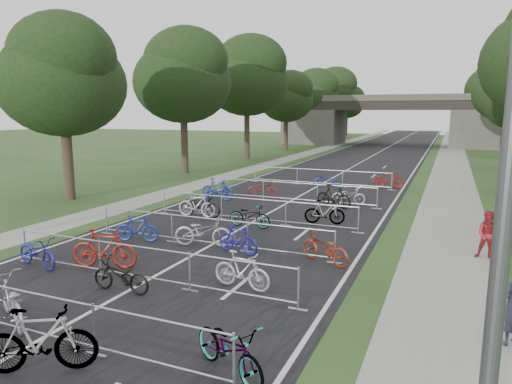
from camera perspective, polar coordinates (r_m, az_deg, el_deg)
road at (r=53.66m, az=14.69°, el=4.58°), size 11.00×140.00×0.01m
sidewalk_right at (r=53.10m, az=23.27°, el=4.04°), size 3.00×140.00×0.01m
sidewalk_left at (r=55.25m, az=6.96°, el=4.98°), size 2.00×140.00×0.01m
lane_markings at (r=53.66m, az=14.69°, el=4.58°), size 0.12×140.00×0.00m
overpass_bridge at (r=68.33m, az=16.72°, el=8.56°), size 31.00×8.00×7.05m
tree_left_0 at (r=26.90m, az=-23.04°, el=12.85°), size 6.72×6.72×10.25m
tree_left_1 at (r=36.37m, az=-9.07°, el=13.86°), size 7.56×7.56×11.53m
tree_left_2 at (r=47.02m, az=-1.08°, el=14.08°), size 8.40×8.40×12.81m
tree_left_3 at (r=58.08m, az=3.87°, el=11.68°), size 6.72×6.72×10.25m
tree_right_3 at (r=55.10m, az=29.19°, el=11.00°), size 7.17×7.17×10.93m
tree_left_4 at (r=69.54m, az=7.21°, el=12.02°), size 7.56×7.56×11.53m
tree_right_4 at (r=67.09m, az=28.22°, el=11.52°), size 8.18×8.18×12.47m
tree_left_5 at (r=81.17m, az=9.61°, el=12.24°), size 8.40×8.40×12.81m
tree_right_5 at (r=78.99m, az=27.36°, el=9.77°), size 6.16×6.16×9.39m
tree_left_6 at (r=92.82m, az=11.35°, el=10.89°), size 6.72×6.72×10.25m
tree_right_6 at (r=90.99m, az=26.89°, el=10.31°), size 7.17×7.17×10.93m
barrier_row_1 at (r=10.98m, az=-25.64°, el=-13.84°), size 9.70×0.08×1.10m
barrier_row_2 at (r=13.42m, az=-13.97°, el=-8.78°), size 9.70×0.08×1.10m
barrier_row_3 at (r=16.47m, az=-5.99°, el=-5.01°), size 9.70×0.08×1.10m
barrier_row_4 at (r=19.95m, az=-0.42°, el=-2.29°), size 9.70×0.08×1.10m
barrier_row_5 at (r=24.53m, az=4.24°, el=0.01°), size 9.70×0.08×1.10m
barrier_row_6 at (r=30.21m, az=7.93°, el=1.84°), size 9.70×0.08×1.10m
bike_5 at (r=12.03m, az=-28.31°, el=-11.93°), size 2.19×1.64×1.10m
bike_6 at (r=9.72m, az=-25.44°, el=-16.44°), size 2.11×1.57×1.26m
bike_7 at (r=8.84m, az=-3.36°, el=-18.97°), size 2.09×1.54×1.05m
bike_8 at (r=15.83m, az=-25.67°, el=-6.80°), size 1.96×0.98×0.98m
bike_9 at (r=14.91m, az=-18.45°, el=-6.76°), size 2.18×1.14×1.26m
bike_10 at (r=12.91m, az=-16.59°, el=-10.05°), size 1.78×0.65×0.93m
bike_11 at (r=12.60m, az=-1.79°, el=-9.82°), size 1.81×0.71×1.06m
bike_12 at (r=17.61m, az=-14.66°, el=-4.46°), size 1.72×0.93×0.99m
bike_13 at (r=16.56m, az=-6.64°, el=-4.93°), size 2.21×1.29×1.10m
bike_14 at (r=15.65m, az=-2.28°, el=-5.94°), size 1.73×0.83×1.00m
bike_15 at (r=14.83m, az=8.58°, el=-6.98°), size 1.98×1.42×0.99m
bike_16 at (r=21.10m, az=-7.01°, el=-1.69°), size 2.08×0.75×1.09m
bike_17 at (r=21.13m, az=-7.43°, el=-1.63°), size 1.89×0.60×1.13m
bike_18 at (r=19.10m, az=-0.79°, el=-3.01°), size 1.92×0.80×0.99m
bike_19 at (r=19.87m, az=8.58°, el=-2.53°), size 1.79×0.79×1.04m
bike_20 at (r=25.11m, az=-4.86°, el=0.34°), size 1.98×0.63×1.18m
bike_21 at (r=26.12m, az=0.82°, el=0.44°), size 1.81×1.04×0.90m
bike_22 at (r=23.28m, az=9.67°, el=-0.57°), size 2.00×1.06×1.16m
bike_23 at (r=24.37m, az=11.49°, el=-0.46°), size 1.79×0.83×0.90m
bike_26 at (r=29.65m, az=8.84°, el=1.45°), size 1.75×0.87×0.88m
bike_27 at (r=29.99m, az=16.19°, el=1.50°), size 1.93×0.92×1.12m
pedestrian_b at (r=16.82m, az=27.08°, el=-4.87°), size 0.84×0.69×1.60m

